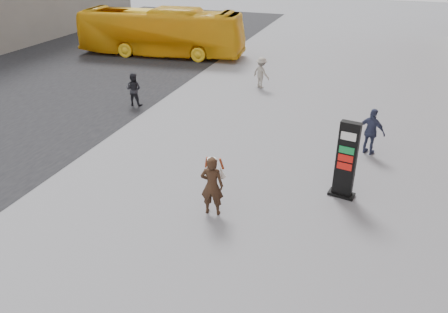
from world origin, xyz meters
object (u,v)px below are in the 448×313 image
(woman, at_px, (212,185))
(bus, at_px, (161,32))
(pedestrian_c, at_px, (371,132))
(info_pylon, at_px, (346,160))
(pedestrian_b, at_px, (261,73))
(pedestrian_a, at_px, (134,89))

(woman, height_order, bus, bus)
(woman, xyz_separation_m, bus, (-9.68, 16.03, 0.58))
(woman, bearing_deg, pedestrian_c, -133.58)
(info_pylon, xyz_separation_m, pedestrian_c, (0.60, 3.27, -0.35))
(woman, distance_m, pedestrian_c, 6.73)
(bus, xyz_separation_m, pedestrian_b, (7.94, -4.47, -0.71))
(bus, bearing_deg, pedestrian_a, -166.69)
(pedestrian_b, bearing_deg, pedestrian_c, 161.41)
(pedestrian_a, bearing_deg, pedestrian_b, -142.81)
(info_pylon, height_order, pedestrian_c, info_pylon)
(info_pylon, height_order, pedestrian_b, info_pylon)
(info_pylon, height_order, pedestrian_a, info_pylon)
(pedestrian_a, xyz_separation_m, pedestrian_b, (4.82, 4.51, 0.03))
(woman, distance_m, bus, 18.73)
(pedestrian_a, bearing_deg, bus, -76.75)
(bus, xyz_separation_m, pedestrian_a, (3.12, -8.98, -0.73))
(woman, bearing_deg, bus, -66.36)
(info_pylon, bearing_deg, bus, 143.10)
(pedestrian_c, bearing_deg, pedestrian_a, 14.09)
(info_pylon, relative_size, bus, 0.22)
(bus, bearing_deg, info_pylon, -142.61)
(info_pylon, xyz_separation_m, pedestrian_a, (-9.92, 4.89, -0.44))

